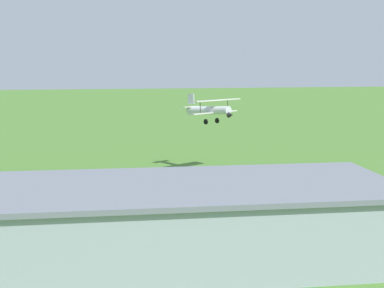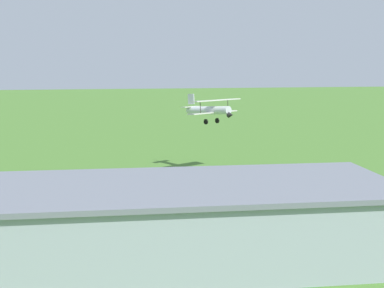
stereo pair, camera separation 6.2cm
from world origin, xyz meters
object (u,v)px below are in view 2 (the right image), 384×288
Objects in this scene: hangar at (172,222)px; biplane at (210,109)px; person_at_fence_line at (262,184)px; person_beside_truck at (175,186)px; car_yellow at (13,203)px; person_watching_takeoff at (64,201)px; person_walking_on_apron at (97,192)px; car_grey at (290,194)px.

biplane reaches higher than hangar.
person_beside_truck reaches higher than person_at_fence_line.
person_watching_takeoff is (-4.58, -0.15, -0.07)m from car_yellow.
person_at_fence_line is at bearing -177.47° from person_walking_on_apron.
biplane is 4.38× the size of person_beside_truck.
hangar reaches higher than car_yellow.
car_grey is 5.05m from person_at_fence_line.
hangar is at bearing 73.39° from biplane.
car_yellow is at bearing 9.04° from person_at_fence_line.
car_yellow reaches higher than person_at_fence_line.
car_yellow reaches higher than person_watching_takeoff.
person_watching_takeoff is at bearing -178.14° from car_yellow.
hangar is 19.39m from car_yellow.
car_yellow is (26.22, -0.92, 0.02)m from car_grey.
biplane is (-8.63, -28.94, 5.11)m from hangar.
biplane reaches higher than person_walking_on_apron.
person_at_fence_line is 17.34m from person_walking_on_apron.
car_grey is 21.67m from person_watching_takeoff.
car_grey is at bearing 177.18° from person_watching_takeoff.
person_beside_truck is at bearing -98.83° from hangar.
person_watching_takeoff is 0.92× the size of person_beside_truck.
car_grey is at bearing 167.53° from person_walking_on_apron.
person_at_fence_line is at bearing -170.96° from car_yellow.
car_yellow is 25.23m from person_at_fence_line.
person_beside_truck is at bearing 60.67° from biplane.
biplane is 4.66× the size of person_at_fence_line.
person_at_fence_line is 0.94× the size of person_beside_truck.
car_yellow is at bearing -48.74° from hangar.
person_watching_takeoff is (8.15, -14.66, -1.95)m from hangar.
car_yellow is (21.36, 14.43, -6.99)m from biplane.
car_grey is 2.81× the size of person_at_fence_line.
hangar is 30.63m from biplane.
person_beside_truck is (-15.65, -4.25, 0.01)m from car_yellow.
hangar is 7.14× the size of car_yellow.
hangar is 19.69× the size of person_watching_takeoff.
person_beside_truck reaches higher than car_grey.
biplane reaches higher than person_watching_takeoff.
person_watching_takeoff is at bearing 40.40° from biplane.
person_walking_on_apron is at bearing 7.46° from person_beside_truck.
person_walking_on_apron is (-7.60, -3.20, 0.00)m from car_yellow.
biplane reaches higher than car_grey.
hangar reaches higher than person_at_fence_line.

